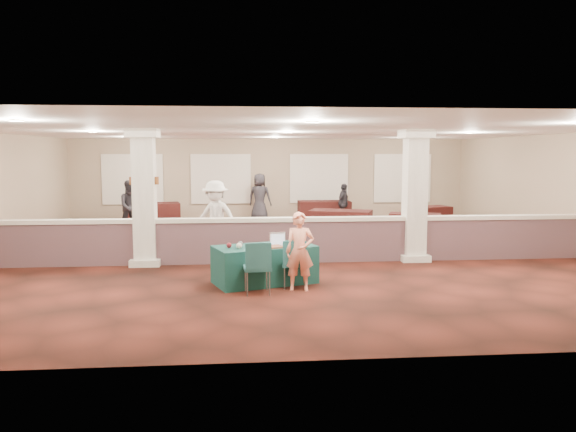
{
  "coord_description": "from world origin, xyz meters",
  "views": [
    {
      "loc": [
        -1.3,
        -14.87,
        2.64
      ],
      "look_at": [
        -0.16,
        -2.0,
        1.19
      ],
      "focal_mm": 35.0,
      "sensor_mm": 36.0,
      "label": 1
    }
  ],
  "objects": [
    {
      "name": "laptop_base",
      "position": [
        -0.47,
        -3.57,
        0.78
      ],
      "size": [
        0.41,
        0.34,
        0.02
      ],
      "primitive_type": "cube",
      "rotation": [
        0.0,
        0.0,
        0.33
      ],
      "color": "silver",
      "rests_on": "near_table"
    },
    {
      "name": "screen_glow",
      "position": [
        -0.51,
        -3.46,
        0.89
      ],
      "size": [
        0.3,
        0.1,
        0.2
      ],
      "primitive_type": "cube",
      "rotation": [
        0.0,
        0.0,
        0.33
      ],
      "color": "#B1BAD4",
      "rests_on": "near_table"
    },
    {
      "name": "woman",
      "position": [
        -0.14,
        -4.28,
        0.76
      ],
      "size": [
        0.58,
        0.42,
        1.52
      ],
      "primitive_type": "imported",
      "rotation": [
        0.0,
        0.0,
        -0.11
      ],
      "color": "#FE8F6E",
      "rests_on": "ground"
    },
    {
      "name": "yarn_cream",
      "position": [
        -1.3,
        -3.9,
        0.82
      ],
      "size": [
        0.12,
        0.12,
        0.12
      ],
      "primitive_type": "sphere",
      "color": "#F2DCC7",
      "rests_on": "near_table"
    },
    {
      "name": "wall_back",
      "position": [
        0.0,
        8.0,
        1.6
      ],
      "size": [
        16.0,
        0.04,
        3.2
      ],
      "primitive_type": "cube",
      "color": "gray",
      "rests_on": "ground"
    },
    {
      "name": "laptop_screen",
      "position": [
        -0.51,
        -3.45,
        0.9
      ],
      "size": [
        0.33,
        0.12,
        0.23
      ],
      "primitive_type": "cube",
      "rotation": [
        0.0,
        0.0,
        0.33
      ],
      "color": "silver",
      "rests_on": "near_table"
    },
    {
      "name": "column_left",
      "position": [
        -3.5,
        -1.5,
        1.64
      ],
      "size": [
        0.72,
        0.72,
        3.2
      ],
      "color": "beige",
      "rests_on": "ground"
    },
    {
      "name": "wall_right",
      "position": [
        8.0,
        0.0,
        1.6
      ],
      "size": [
        0.04,
        16.0,
        3.2
      ],
      "primitive_type": "cube",
      "color": "gray",
      "rests_on": "ground"
    },
    {
      "name": "conf_chair_main",
      "position": [
        -0.22,
        -4.15,
        0.57
      ],
      "size": [
        0.54,
        0.54,
        0.96
      ],
      "rotation": [
        0.0,
        0.0,
        -0.13
      ],
      "color": "#1D5156",
      "rests_on": "ground"
    },
    {
      "name": "scissors",
      "position": [
        -0.04,
        -3.68,
        0.77
      ],
      "size": [
        0.13,
        0.07,
        0.01
      ],
      "primitive_type": "cube",
      "rotation": [
        0.0,
        0.0,
        0.33
      ],
      "color": "red",
      "rests_on": "near_table"
    },
    {
      "name": "ceiling",
      "position": [
        0.0,
        0.0,
        3.2
      ],
      "size": [
        16.0,
        16.0,
        0.02
      ],
      "primitive_type": "cube",
      "color": "white",
      "rests_on": "wall_back"
    },
    {
      "name": "attendee_c",
      "position": [
        2.66,
        6.0,
        0.75
      ],
      "size": [
        0.83,
        0.96,
        1.5
      ],
      "primitive_type": "imported",
      "rotation": [
        0.0,
        0.0,
        0.99
      ],
      "color": "black",
      "rests_on": "ground"
    },
    {
      "name": "far_table_back_left",
      "position": [
        -4.48,
        6.34,
        0.39
      ],
      "size": [
        2.08,
        1.33,
        0.78
      ],
      "primitive_type": "cube",
      "rotation": [
        0.0,
        0.0,
        0.2
      ],
      "color": "black",
      "rests_on": "ground"
    },
    {
      "name": "yarn_red",
      "position": [
        -1.5,
        -3.81,
        0.82
      ],
      "size": [
        0.11,
        0.11,
        0.11
      ],
      "primitive_type": "sphere",
      "color": "#601413",
      "rests_on": "near_table"
    },
    {
      "name": "column_right",
      "position": [
        3.0,
        -1.5,
        1.64
      ],
      "size": [
        0.72,
        0.72,
        3.2
      ],
      "color": "beige",
      "rests_on": "ground"
    },
    {
      "name": "yarn_grey",
      "position": [
        -1.27,
        -3.65,
        0.82
      ],
      "size": [
        0.11,
        0.11,
        0.11
      ],
      "primitive_type": "sphere",
      "color": "#505055",
      "rests_on": "near_table"
    },
    {
      "name": "conf_chair_side",
      "position": [
        -0.96,
        -4.57,
        0.59
      ],
      "size": [
        0.54,
        0.54,
        1.0
      ],
      "rotation": [
        0.0,
        0.0,
        0.08
      ],
      "color": "#1D5156",
      "rests_on": "ground"
    },
    {
      "name": "far_table_back_right",
      "position": [
        5.76,
        5.4,
        0.33
      ],
      "size": [
        1.79,
        1.24,
        0.66
      ],
      "primitive_type": "cube",
      "rotation": [
        0.0,
        0.0,
        0.29
      ],
      "color": "black",
      "rests_on": "ground"
    },
    {
      "name": "partition_wall",
      "position": [
        0.0,
        -1.5,
        0.57
      ],
      "size": [
        15.6,
        0.28,
        1.1
      ],
      "color": "brown",
      "rests_on": "ground"
    },
    {
      "name": "far_table_front_left",
      "position": [
        -2.5,
        0.3,
        0.36
      ],
      "size": [
        1.88,
        1.07,
        0.73
      ],
      "primitive_type": "cube",
      "rotation": [
        0.0,
        0.0,
        0.1
      ],
      "color": "black",
      "rests_on": "ground"
    },
    {
      "name": "sconce_left",
      "position": [
        -3.78,
        -1.5,
        2.0
      ],
      "size": [
        0.12,
        0.12,
        0.18
      ],
      "color": "brown",
      "rests_on": "column_left"
    },
    {
      "name": "far_table_back_center",
      "position": [
        2.0,
        6.5,
        0.4
      ],
      "size": [
        1.98,
        1.0,
        0.8
      ],
      "primitive_type": "cube",
      "rotation": [
        0.0,
        0.0,
        0.01
      ],
      "color": "black",
      "rests_on": "ground"
    },
    {
      "name": "knitting",
      "position": [
        -0.65,
        -3.85,
        0.78
      ],
      "size": [
        0.5,
        0.43,
        0.03
      ],
      "primitive_type": "cube",
      "rotation": [
        0.0,
        0.0,
        0.33
      ],
      "color": "#BF531E",
      "rests_on": "near_table"
    },
    {
      "name": "far_table_front_right",
      "position": [
        4.48,
        3.0,
        0.33
      ],
      "size": [
        1.83,
        1.33,
        0.67
      ],
      "primitive_type": "cube",
      "rotation": [
        0.0,
        0.0,
        -0.34
      ],
      "color": "black",
      "rests_on": "ground"
    },
    {
      "name": "wall_front",
      "position": [
        0.0,
        -8.0,
        1.6
      ],
      "size": [
        16.0,
        0.04,
        3.2
      ],
      "primitive_type": "cube",
      "color": "gray",
      "rests_on": "ground"
    },
    {
      "name": "sconce_right",
      "position": [
        -3.22,
        -1.5,
        2.0
      ],
      "size": [
        0.12,
        0.12,
        0.18
      ],
      "color": "brown",
      "rests_on": "column_left"
    },
    {
      "name": "attendee_a",
      "position": [
        -4.85,
        4.0,
        0.88
      ],
      "size": [
        0.95,
        0.75,
        1.75
      ],
      "primitive_type": "imported",
      "rotation": [
        0.0,
        0.0,
        0.38
      ],
      "color": "black",
      "rests_on": "ground"
    },
    {
      "name": "attendee_d",
      "position": [
        -0.47,
        7.0,
        0.93
      ],
      "size": [
        1.03,
        0.78,
        1.85
      ],
      "primitive_type": "imported",
      "rotation": [
        0.0,
        0.0,
        2.79
      ],
      "color": "black",
      "rests_on": "ground"
    },
    {
      "name": "ground",
      "position": [
        0.0,
        0.0,
        0.0
      ],
      "size": [
        16.0,
        16.0,
        0.0
      ],
      "primitive_type": "plane",
      "color": "#4F1C13",
      "rests_on": "ground"
    },
    {
      "name": "near_table",
      "position": [
        -0.78,
        -3.62,
        0.38
      ],
      "size": [
        2.21,
        1.58,
        0.77
      ],
      "primitive_type": "cube",
      "rotation": [
        0.0,
        0.0,
        0.33
      ],
      "color": "#0E3531",
      "rests_on": "ground"
    },
    {
      "name": "attendee_b",
      "position": [
        -1.91,
        0.0,
        0.96
      ],
      "size": [
        1.35,
        1.02,
        1.92
      ],
      "primitive_type": "imported",
      "rotation": [
        0.0,
        0.0,
        -0.42
      ],
      "color": "beige",
      "rests_on": "ground"
    },
    {
      "name": "far_table_front_center",
      "position": [
        2.0,
        3.0,
        0.4
      ],
      "size": [
        2.18,
        1.6,
        0.8
      ],
      "primitive_type": "cube",
      "rotation": [
        0.0,
        0.0,
        -0.36
      ],
      "color": "black",
      "rests_on": "ground"
    }
  ]
}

